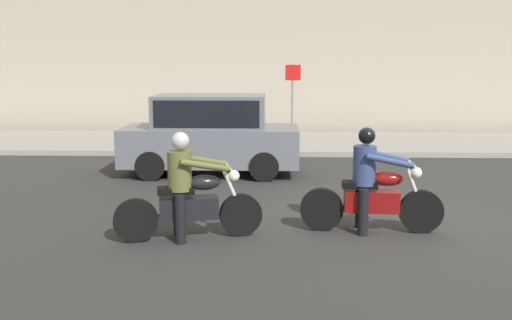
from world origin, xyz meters
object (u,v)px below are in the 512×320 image
(motorcycle_with_rider_olive, at_px, (188,196))
(street_sign_post, at_px, (293,96))
(parked_hatchback_slate_gray, at_px, (211,133))
(motorcycle_with_rider_denim_blue, at_px, (371,190))

(motorcycle_with_rider_olive, bearing_deg, street_sign_post, 78.34)
(street_sign_post, bearing_deg, parked_hatchback_slate_gray, -117.78)
(motorcycle_with_rider_olive, height_order, parked_hatchback_slate_gray, parked_hatchback_slate_gray)
(parked_hatchback_slate_gray, distance_m, street_sign_post, 4.27)
(motorcycle_with_rider_denim_blue, distance_m, motorcycle_with_rider_olive, 2.72)
(motorcycle_with_rider_olive, distance_m, parked_hatchback_slate_gray, 4.81)
(motorcycle_with_rider_denim_blue, relative_size, street_sign_post, 0.91)
(motorcycle_with_rider_denim_blue, xyz_separation_m, parked_hatchback_slate_gray, (-2.89, 4.35, 0.29))
(street_sign_post, bearing_deg, motorcycle_with_rider_olive, -101.66)
(parked_hatchback_slate_gray, bearing_deg, motorcycle_with_rider_olive, -87.53)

